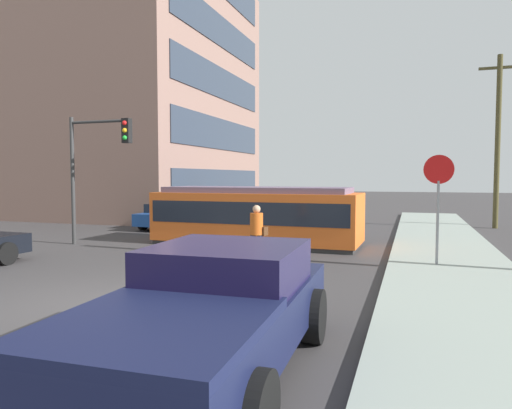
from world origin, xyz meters
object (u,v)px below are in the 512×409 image
streetcar_tram (257,215)px  utility_pole_mid (498,138)px  pedestrian_crossing (257,231)px  traffic_light_mast (96,155)px  parked_sedan_mid (173,215)px  city_bus (264,206)px  parked_sedan_far (220,206)px  stop_sign (438,186)px  pickup_truck_parked (213,311)px

streetcar_tram → utility_pole_mid: size_ratio=0.92×
pedestrian_crossing → traffic_light_mast: bearing=165.1°
parked_sedan_mid → city_bus: bearing=26.8°
pedestrian_crossing → parked_sedan_mid: bearing=131.2°
parked_sedan_far → stop_sign: stop_sign is taller
traffic_light_mast → utility_pole_mid: bearing=36.4°
city_bus → pickup_truck_parked: 17.31m
streetcar_tram → city_bus: 6.16m
pickup_truck_parked → pedestrian_crossing: bearing=104.1°
streetcar_tram → parked_sedan_mid: (-5.53, 3.96, -0.45)m
pedestrian_crossing → pickup_truck_parked: size_ratio=0.33×
city_bus → pedestrian_crossing: (2.85, -9.73, -0.08)m
parked_sedan_far → traffic_light_mast: traffic_light_mast is taller
parked_sedan_far → stop_sign: (11.74, -13.15, 1.57)m
stop_sign → traffic_light_mast: size_ratio=0.63×
pedestrian_crossing → traffic_light_mast: traffic_light_mast is taller
parked_sedan_mid → parked_sedan_far: bearing=92.3°
city_bus → traffic_light_mast: (-3.71, -7.99, 2.19)m
utility_pole_mid → city_bus: bearing=-166.2°
pickup_truck_parked → parked_sedan_mid: size_ratio=1.14×
pickup_truck_parked → traffic_light_mast: size_ratio=1.11×
parked_sedan_far → stop_sign: size_ratio=1.55×
parked_sedan_far → pickup_truck_parked: bearing=-67.4°
streetcar_tram → stop_sign: bearing=-25.4°
pickup_truck_parked → utility_pole_mid: 20.51m
city_bus → pedestrian_crossing: bearing=-73.7°
streetcar_tram → pedestrian_crossing: (1.26, -3.78, -0.13)m
streetcar_tram → pickup_truck_parked: bearing=-74.4°
pedestrian_crossing → parked_sedan_far: pedestrian_crossing is taller
streetcar_tram → pedestrian_crossing: bearing=-71.6°
stop_sign → pickup_truck_parked: bearing=-110.5°
streetcar_tram → stop_sign: stop_sign is taller
stop_sign → city_bus: bearing=130.7°
parked_sedan_mid → traffic_light_mast: (0.23, -6.00, 2.58)m
pedestrian_crossing → stop_sign: (4.69, 0.96, 1.25)m
parked_sedan_far → stop_sign: 17.69m
city_bus → traffic_light_mast: 9.08m
streetcar_tram → utility_pole_mid: bearing=43.4°
city_bus → parked_sedan_far: bearing=133.8°
parked_sedan_mid → stop_sign: stop_sign is taller
streetcar_tram → pickup_truck_parked: 11.15m
city_bus → parked_sedan_mid: 4.42m
pedestrian_crossing → parked_sedan_mid: 10.30m
pickup_truck_parked → stop_sign: (2.95, 7.91, 1.40)m
traffic_light_mast → streetcar_tram: bearing=21.0°
parked_sedan_far → stop_sign: bearing=-48.2°
streetcar_tram → pedestrian_crossing: streetcar_tram is taller
parked_sedan_far → parked_sedan_mid: bearing=-87.7°
streetcar_tram → parked_sedan_mid: 6.82m
city_bus → stop_sign: stop_sign is taller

